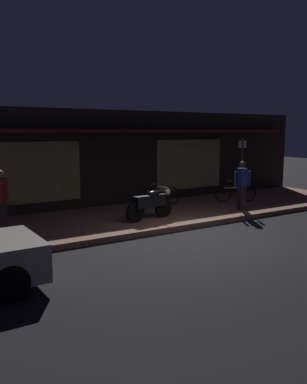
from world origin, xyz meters
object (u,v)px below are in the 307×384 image
(person_bystander, at_px, (242,184))
(sign_post, at_px, (242,163))
(person_photographer, at_px, (1,199))
(motorcycle, at_px, (151,203))
(bicycle_extra, at_px, (159,196))
(bicycle_parked, at_px, (235,193))

(person_bystander, xyz_separation_m, sign_post, (2.26, 2.31, 0.48))
(person_photographer, height_order, sign_post, sign_post)
(motorcycle, relative_size, bicycle_extra, 1.03)
(sign_post, bearing_deg, motorcycle, -161.21)
(person_photographer, relative_size, person_bystander, 1.00)
(bicycle_parked, xyz_separation_m, person_photographer, (-8.56, -0.03, 0.52))
(motorcycle, distance_m, person_photographer, 4.28)
(bicycle_extra, relative_size, person_bystander, 0.99)
(motorcycle, bearing_deg, bicycle_parked, 11.48)
(person_photographer, xyz_separation_m, person_bystander, (7.65, -1.22, 0.00))
(person_photographer, distance_m, person_bystander, 7.75)
(bicycle_parked, height_order, person_bystander, person_bystander)
(motorcycle, bearing_deg, person_bystander, -5.84)
(bicycle_parked, xyz_separation_m, sign_post, (1.35, 1.06, 1.00))
(bicycle_extra, height_order, sign_post, sign_post)
(motorcycle, bearing_deg, sign_post, 18.79)
(motorcycle, xyz_separation_m, sign_post, (5.74, 1.95, 0.86))
(motorcycle, xyz_separation_m, bicycle_extra, (1.48, 1.80, -0.14))
(bicycle_parked, relative_size, sign_post, 0.64)
(bicycle_parked, bearing_deg, motorcycle, -168.52)
(motorcycle, relative_size, person_photographer, 1.02)
(person_bystander, bearing_deg, sign_post, 45.66)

